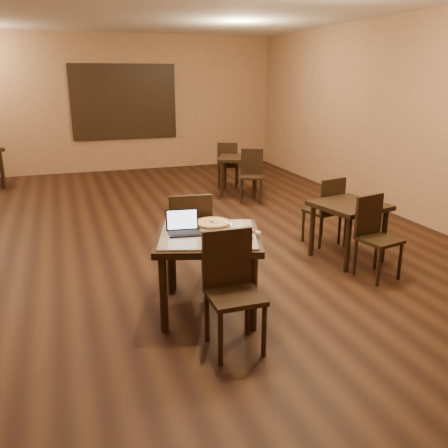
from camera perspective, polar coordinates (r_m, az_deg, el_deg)
name	(u,v)px	position (r m, az deg, el deg)	size (l,w,h in m)	color
ground	(143,237)	(6.59, -9.67, -1.54)	(10.00, 10.00, 0.00)	black
wall_back	(101,104)	(11.23, -14.53, 13.76)	(8.00, 0.02, 3.00)	#986D4D
wall_front	(385,274)	(1.63, 18.80, -5.71)	(8.00, 0.02, 3.00)	#986D4D
wall_right	(398,117)	(7.94, 20.15, 11.96)	(0.02, 10.00, 3.00)	#986D4D
mural	(124,102)	(11.24, -11.92, 14.19)	(2.34, 0.05, 1.64)	#25528A
tiled_table	(208,244)	(4.28, -1.91, -2.43)	(1.15, 1.15, 0.76)	black
chair_main_near	(231,283)	(3.79, 0.90, -7.12)	(0.42, 0.42, 0.96)	black
chair_main_far	(190,234)	(4.87, -4.14, -1.21)	(0.48, 0.48, 1.00)	black
laptop	(184,227)	(4.27, -4.88, -0.35)	(0.32, 0.27, 0.20)	black
plate	(238,236)	(4.15, 1.71, -1.45)	(0.28, 0.28, 0.02)	white
pizza_slice	(238,234)	(4.15, 1.71, -1.26)	(0.19, 0.19, 0.02)	#FBEAA7
pizza_pan	(213,224)	(4.50, -1.37, 0.00)	(0.37, 0.37, 0.01)	silver
pizza_whole	(213,223)	(4.50, -1.37, 0.17)	(0.34, 0.34, 0.02)	#FBEAA7
spatula	(215,222)	(4.48, -1.05, 0.23)	(0.09, 0.23, 0.01)	silver
napkin_roll	(255,232)	(4.25, 3.79, -0.91)	(0.08, 0.16, 0.04)	white
other_table_a	(239,163)	(8.80, 1.84, 7.34)	(0.98, 0.98, 0.69)	black
other_table_a_chair_near	(252,172)	(8.34, 3.34, 6.27)	(0.51, 0.51, 0.89)	black
other_table_a_chair_far	(228,162)	(9.29, 0.48, 7.45)	(0.51, 0.51, 0.89)	black
other_table_c	(349,213)	(5.76, 14.80, 1.31)	(0.88, 0.88, 0.69)	black
other_table_c_chair_near	(374,232)	(5.37, 17.63, -0.89)	(0.46, 0.46, 0.89)	black
other_table_c_chair_far	(327,207)	(6.21, 12.26, 1.98)	(0.46, 0.46, 0.89)	black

